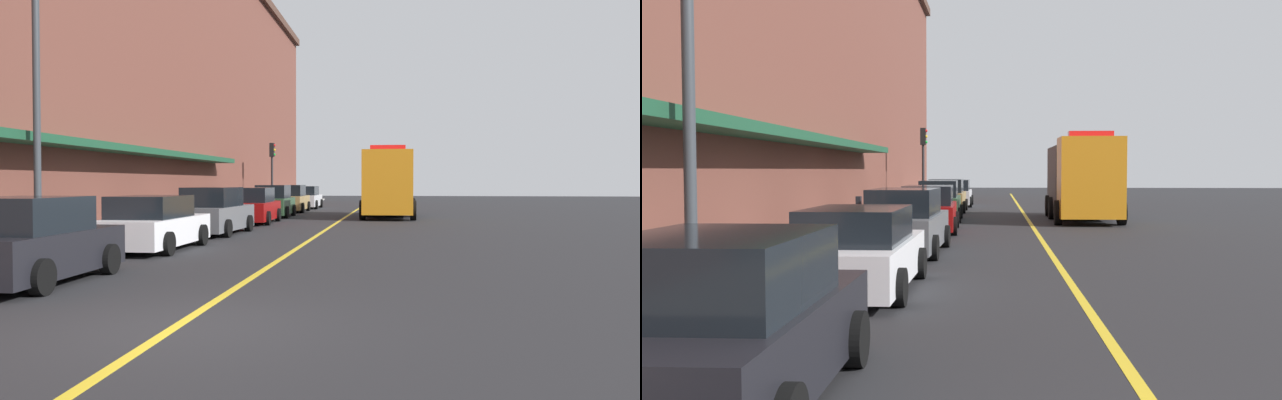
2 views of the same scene
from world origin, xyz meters
TOP-DOWN VIEW (x-y plane):
  - ground_plane at (0.00, 25.00)m, footprint 112.00×112.00m
  - sidewalk_left at (-6.20, 25.00)m, footprint 2.40×70.00m
  - lane_center_stripe at (0.00, 25.00)m, footprint 0.16×70.00m
  - brick_building_left at (-14.21, 24.00)m, footprint 14.80×64.00m
  - parked_car_0 at (-4.03, 3.17)m, footprint 2.13×4.20m
  - parked_car_1 at (-3.99, 9.29)m, footprint 2.15×4.63m
  - parked_car_2 at (-3.86, 14.94)m, footprint 2.17×4.67m
  - parked_car_3 at (-3.86, 21.30)m, footprint 2.22×4.83m
  - parked_car_4 at (-3.93, 26.70)m, footprint 2.07×4.29m
  - parked_car_5 at (-4.02, 32.76)m, footprint 2.11×4.29m
  - parked_car_6 at (-3.85, 38.50)m, footprint 2.05×4.86m
  - utility_truck at (2.37, 27.20)m, footprint 2.89×7.64m
  - parking_meter_0 at (-5.35, 16.04)m, footprint 0.14×0.18m
  - parking_meter_1 at (-5.35, 18.57)m, footprint 0.14×0.18m
  - parking_meter_2 at (-5.35, 18.16)m, footprint 0.14×0.18m
  - parking_meter_3 at (-5.35, 39.17)m, footprint 0.14×0.18m
  - street_lamp_left at (-5.95, 6.71)m, footprint 0.44×0.44m
  - traffic_light_near at (-5.29, 33.11)m, footprint 0.38×0.36m

SIDE VIEW (x-z plane):
  - ground_plane at x=0.00m, z-range 0.00..0.00m
  - lane_center_stripe at x=0.00m, z-range 0.00..0.01m
  - sidewalk_left at x=-6.20m, z-range 0.00..0.15m
  - parked_car_1 at x=-3.99m, z-range -0.04..1.51m
  - parked_car_6 at x=-3.85m, z-range -0.04..1.57m
  - parked_car_0 at x=-4.03m, z-range -0.05..1.61m
  - parked_car_3 at x=-3.86m, z-range -0.05..1.62m
  - parked_car_5 at x=-4.02m, z-range -0.06..1.68m
  - parked_car_2 at x=-3.86m, z-range -0.06..1.68m
  - parked_car_4 at x=-3.93m, z-range -0.06..1.70m
  - parking_meter_0 at x=-5.35m, z-range 0.39..1.72m
  - parking_meter_1 at x=-5.35m, z-range 0.39..1.72m
  - parking_meter_2 at x=-5.35m, z-range 0.39..1.72m
  - parking_meter_3 at x=-5.35m, z-range 0.39..1.72m
  - utility_truck at x=2.37m, z-range -0.09..3.68m
  - traffic_light_near at x=-5.29m, z-range 1.01..5.31m
  - street_lamp_left at x=-5.95m, z-range 0.93..7.87m
  - brick_building_left at x=-14.21m, z-range 0.01..16.07m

